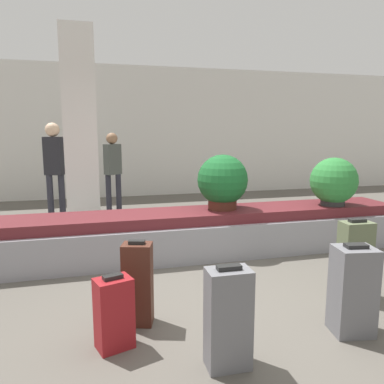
{
  "coord_description": "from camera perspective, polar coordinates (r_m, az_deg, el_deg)",
  "views": [
    {
      "loc": [
        -1.22,
        -3.34,
        1.61
      ],
      "look_at": [
        0.0,
        1.3,
        0.84
      ],
      "focal_mm": 35.0,
      "sensor_mm": 36.0,
      "label": 1
    }
  ],
  "objects": [
    {
      "name": "suitcase_3",
      "position": [
        3.26,
        -8.27,
        -13.68
      ],
      "size": [
        0.28,
        0.24,
        0.73
      ],
      "rotation": [
        0.0,
        0.0,
        -0.29
      ],
      "color": "#472319",
      "rests_on": "ground_plane"
    },
    {
      "name": "back_wall",
      "position": [
        9.51,
        -7.45,
        9.03
      ],
      "size": [
        18.0,
        0.06,
        3.2
      ],
      "color": "silver",
      "rests_on": "ground_plane"
    },
    {
      "name": "potted_plant_0",
      "position": [
        5.58,
        20.79,
        1.46
      ],
      "size": [
        0.65,
        0.65,
        0.67
      ],
      "color": "#2D2D2D",
      "rests_on": "carousel"
    },
    {
      "name": "potted_plant_1",
      "position": [
        4.98,
        4.69,
        1.56
      ],
      "size": [
        0.67,
        0.67,
        0.73
      ],
      "color": "#4C2319",
      "rests_on": "carousel"
    },
    {
      "name": "ground_plane",
      "position": [
        3.9,
        5.01,
        -15.27
      ],
      "size": [
        18.0,
        18.0,
        0.0
      ],
      "primitive_type": "plane",
      "color": "#59544C"
    },
    {
      "name": "suitcase_2",
      "position": [
        3.35,
        23.31,
        -13.59
      ],
      "size": [
        0.35,
        0.31,
        0.74
      ],
      "rotation": [
        0.0,
        0.0,
        -0.17
      ],
      "color": "slate",
      "rests_on": "ground_plane"
    },
    {
      "name": "suitcase_4",
      "position": [
        2.7,
        5.53,
        -18.61
      ],
      "size": [
        0.3,
        0.2,
        0.73
      ],
      "rotation": [
        0.0,
        0.0,
        -0.02
      ],
      "color": "slate",
      "rests_on": "ground_plane"
    },
    {
      "name": "traveler_0",
      "position": [
        7.13,
        -20.26,
        4.25
      ],
      "size": [
        0.36,
        0.28,
        1.77
      ],
      "rotation": [
        0.0,
        0.0,
        2.8
      ],
      "color": "#282833",
      "rests_on": "ground_plane"
    },
    {
      "name": "pillar",
      "position": [
        6.22,
        -16.58,
        8.69
      ],
      "size": [
        0.5,
        0.5,
        3.2
      ],
      "color": "silver",
      "rests_on": "ground_plane"
    },
    {
      "name": "traveler_1",
      "position": [
        7.68,
        -11.98,
        3.97
      ],
      "size": [
        0.37,
        0.33,
        1.59
      ],
      "rotation": [
        0.0,
        0.0,
        -2.52
      ],
      "color": "#282833",
      "rests_on": "ground_plane"
    },
    {
      "name": "suitcase_0",
      "position": [
        2.99,
        -11.8,
        -17.61
      ],
      "size": [
        0.31,
        0.26,
        0.57
      ],
      "rotation": [
        0.0,
        0.0,
        0.31
      ],
      "color": "maroon",
      "rests_on": "ground_plane"
    },
    {
      "name": "carousel",
      "position": [
        4.97,
        0.0,
        -6.34
      ],
      "size": [
        6.02,
        0.86,
        0.59
      ],
      "color": "gray",
      "rests_on": "ground_plane"
    },
    {
      "name": "suitcase_1",
      "position": [
        4.02,
        23.53,
        -9.44
      ],
      "size": [
        0.31,
        0.2,
        0.79
      ],
      "rotation": [
        0.0,
        0.0,
        -0.05
      ],
      "color": "#5B6647",
      "rests_on": "ground_plane"
    }
  ]
}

